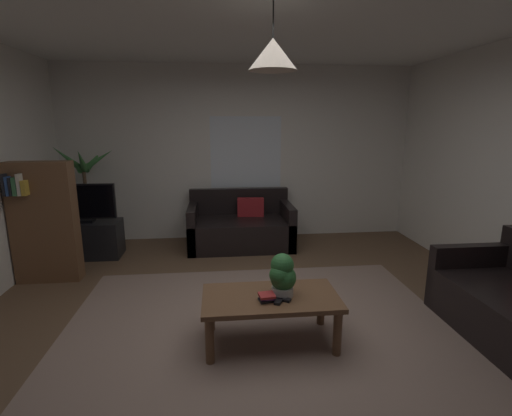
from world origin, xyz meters
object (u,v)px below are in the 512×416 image
object	(u,v)px
tv	(83,203)
bookshelf_corner	(44,222)
tv_stand	(87,239)
potted_plant_on_table	(282,275)
coffee_table	(271,303)
book_on_table_0	(267,300)
remote_on_table_0	(280,300)
book_on_table_1	(267,297)
pendant_lamp	(273,54)
potted_palm_corner	(88,204)
book_on_table_2	(267,295)
remote_on_table_1	(281,299)
couch_under_window	(241,228)

from	to	relation	value
tv	bookshelf_corner	size ratio (longest dim) A/B	0.60
tv_stand	potted_plant_on_table	bearing A→B (deg)	-45.01
coffee_table	bookshelf_corner	distance (m)	2.88
book_on_table_0	potted_plant_on_table	xyz separation A→B (m)	(0.13, 0.09, 0.17)
remote_on_table_0	tv	xyz separation A→B (m)	(-2.28, 2.39, 0.34)
bookshelf_corner	tv	bearing A→B (deg)	76.11
coffee_table	book_on_table_1	distance (m)	0.13
book_on_table_0	remote_on_table_0	world-z (taller)	remote_on_table_0
tv_stand	pendant_lamp	xyz separation A→B (m)	(2.22, -2.31, 2.05)
coffee_table	pendant_lamp	size ratio (longest dim) A/B	2.27
coffee_table	tv_stand	size ratio (longest dim) A/B	1.25
potted_palm_corner	book_on_table_0	bearing A→B (deg)	-51.27
book_on_table_2	book_on_table_1	bearing A→B (deg)	62.82
potted_palm_corner	bookshelf_corner	xyz separation A→B (m)	(-0.09, -1.21, 0.06)
potted_palm_corner	pendant_lamp	bearing A→B (deg)	-49.89
book_on_table_0	potted_palm_corner	world-z (taller)	potted_palm_corner
remote_on_table_1	pendant_lamp	world-z (taller)	pendant_lamp
book_on_table_0	book_on_table_2	bearing A→B (deg)	-129.92
remote_on_table_1	tv	size ratio (longest dim) A/B	0.19
book_on_table_0	book_on_table_1	xyz separation A→B (m)	(0.00, 0.00, 0.02)
potted_plant_on_table	tv_stand	size ratio (longest dim) A/B	0.40
book_on_table_1	couch_under_window	bearing A→B (deg)	90.98
pendant_lamp	potted_palm_corner	bearing A→B (deg)	130.11
couch_under_window	coffee_table	size ratio (longest dim) A/B	1.36
book_on_table_0	tv_stand	distance (m)	3.25
tv	potted_palm_corner	xyz separation A→B (m)	(-0.10, 0.46, -0.11)
book_on_table_1	pendant_lamp	xyz separation A→B (m)	(0.04, 0.08, 1.84)
remote_on_table_0	potted_palm_corner	distance (m)	3.72
remote_on_table_1	coffee_table	bearing A→B (deg)	-105.47
tv_stand	bookshelf_corner	xyz separation A→B (m)	(-0.19, -0.77, 0.46)
remote_on_table_0	book_on_table_2	bearing A→B (deg)	18.96
tv	tv_stand	bearing A→B (deg)	90.00
pendant_lamp	book_on_table_1	bearing A→B (deg)	-115.96
potted_palm_corner	bookshelf_corner	size ratio (longest dim) A/B	1.12
book_on_table_1	book_on_table_2	bearing A→B (deg)	-117.18
tv_stand	couch_under_window	bearing A→B (deg)	6.80
tv_stand	book_on_table_1	bearing A→B (deg)	-47.72
book_on_table_2	potted_plant_on_table	size ratio (longest dim) A/B	0.34
book_on_table_1	potted_palm_corner	distance (m)	3.64
tv_stand	pendant_lamp	size ratio (longest dim) A/B	1.82
potted_plant_on_table	pendant_lamp	distance (m)	1.69
remote_on_table_0	tv	world-z (taller)	tv
tv_stand	pendant_lamp	bearing A→B (deg)	-46.18
potted_palm_corner	tv	bearing A→B (deg)	-78.07
bookshelf_corner	tv_stand	bearing A→B (deg)	76.49
book_on_table_2	potted_palm_corner	bearing A→B (deg)	128.65
tv	couch_under_window	bearing A→B (deg)	7.37
potted_palm_corner	book_on_table_2	bearing A→B (deg)	-51.35
coffee_table	tv_stand	xyz separation A→B (m)	(-2.22, 2.31, -0.11)
remote_on_table_1	tv_stand	world-z (taller)	tv_stand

